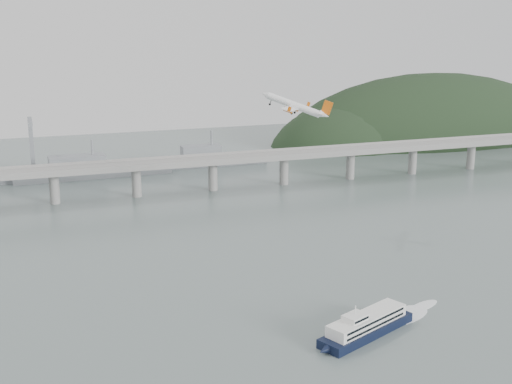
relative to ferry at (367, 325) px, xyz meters
name	(u,v)px	position (x,y,z in m)	size (l,w,h in m)	color
ground	(303,317)	(-16.10, 20.57, -3.59)	(900.00, 900.00, 0.00)	slate
bridge	(181,166)	(-17.25, 220.57, 14.06)	(800.00, 22.00, 23.90)	gray
headland	(442,155)	(269.08, 352.32, -22.93)	(365.00, 155.00, 156.00)	black
ferry	(367,325)	(0.00, 0.00, 0.00)	(65.89, 34.36, 13.23)	black
airliner	(295,106)	(18.82, 116.25, 64.10)	(31.64, 30.31, 13.93)	white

